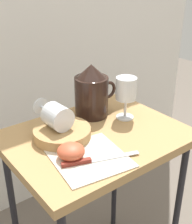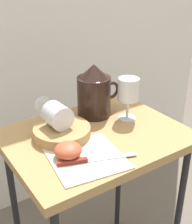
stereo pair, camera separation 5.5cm
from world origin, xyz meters
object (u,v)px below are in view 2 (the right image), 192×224
object	(u,v)px
basket_tray	(62,132)
apple_half_left	(68,150)
table	(96,153)
wine_glass_tipped_near	(57,115)
knife	(86,160)
wine_glass_upright	(128,92)
pitcher	(94,95)

from	to	relation	value
basket_tray	apple_half_left	size ratio (longest dim) A/B	2.31
table	wine_glass_tipped_near	world-z (taller)	wine_glass_tipped_near
table	knife	size ratio (longest dim) A/B	3.14
wine_glass_upright	apple_half_left	size ratio (longest dim) A/B	1.92
table	pitcher	distance (m)	0.21
wine_glass_upright	apple_half_left	bearing A→B (deg)	-161.16
table	knife	distance (m)	0.18
wine_glass_upright	knife	xyz separation A→B (m)	(-0.27, -0.15, -0.10)
wine_glass_upright	apple_half_left	world-z (taller)	wine_glass_upright
pitcher	wine_glass_upright	world-z (taller)	pitcher
wine_glass_upright	apple_half_left	xyz separation A→B (m)	(-0.30, -0.10, -0.08)
basket_tray	wine_glass_tipped_near	bearing A→B (deg)	116.80
basket_tray	apple_half_left	distance (m)	0.12
table	wine_glass_tipped_near	distance (m)	0.19
basket_tray	wine_glass_upright	distance (m)	0.27
wine_glass_tipped_near	pitcher	bearing A→B (deg)	18.98
wine_glass_tipped_near	apple_half_left	distance (m)	0.14
wine_glass_upright	wine_glass_tipped_near	distance (m)	0.27
pitcher	wine_glass_tipped_near	bearing A→B (deg)	-161.02
table	pitcher	world-z (taller)	pitcher
apple_half_left	knife	world-z (taller)	apple_half_left
pitcher	table	bearing A→B (deg)	-121.12
wine_glass_upright	knife	distance (m)	0.32
basket_tray	wine_glass_tipped_near	xyz separation A→B (m)	(-0.01, 0.02, 0.06)
apple_half_left	knife	distance (m)	0.06
pitcher	wine_glass_tipped_near	world-z (taller)	pitcher
table	wine_glass_upright	world-z (taller)	wine_glass_upright
table	basket_tray	world-z (taller)	basket_tray
table	knife	world-z (taller)	knife
wine_glass_upright	knife	world-z (taller)	wine_glass_upright
basket_tray	pitcher	world-z (taller)	pitcher
wine_glass_upright	knife	size ratio (longest dim) A/B	0.69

